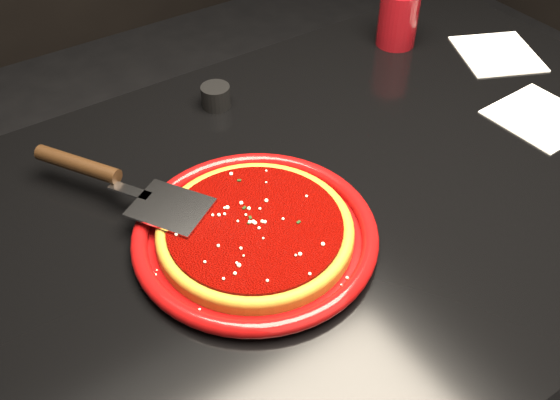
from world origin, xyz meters
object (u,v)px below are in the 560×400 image
at_px(table, 337,325).
at_px(plate, 255,234).
at_px(ramekin, 216,96).
at_px(pizza_server, 122,181).
at_px(cup, 398,18).

xyz_separation_m(table, plate, (-0.19, -0.03, 0.39)).
xyz_separation_m(plate, ramekin, (0.11, 0.31, 0.01)).
relative_size(pizza_server, cup, 3.18).
relative_size(table, pizza_server, 3.56).
xyz_separation_m(table, cup, (0.32, 0.27, 0.43)).
bearing_deg(pizza_server, table, -55.93).
height_order(pizza_server, cup, cup).
bearing_deg(cup, plate, -149.92).
relative_size(table, ramekin, 24.21).
xyz_separation_m(pizza_server, cup, (0.63, 0.13, 0.01)).
bearing_deg(plate, table, 8.25).
relative_size(plate, cup, 3.11).
distance_m(pizza_server, ramekin, 0.27).
bearing_deg(table, plate, -171.75).
bearing_deg(plate, ramekin, 69.54).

